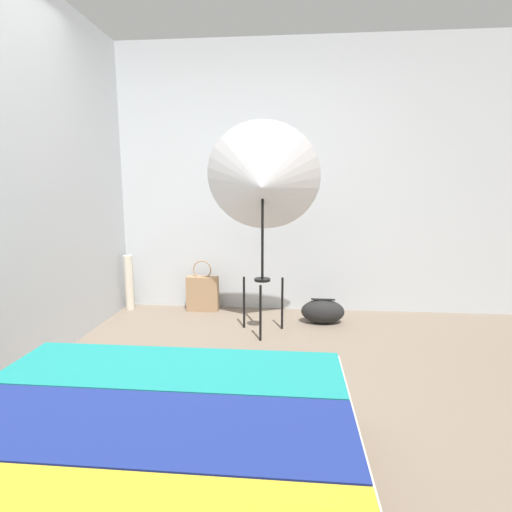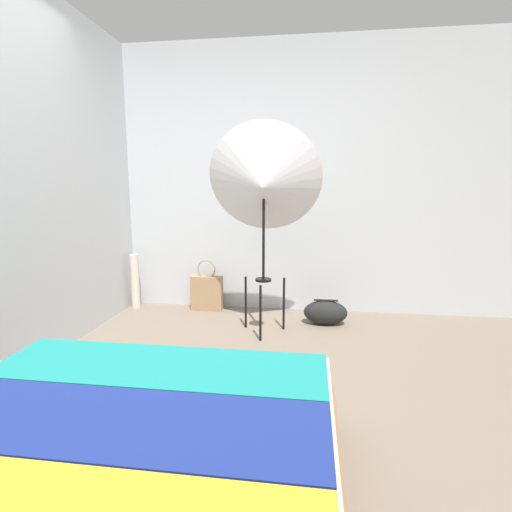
# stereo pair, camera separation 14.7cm
# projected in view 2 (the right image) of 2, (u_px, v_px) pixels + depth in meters

# --- Properties ---
(ground_plane) EXTENTS (14.00, 14.00, 0.00)m
(ground_plane) POSITION_uv_depth(u_px,v_px,m) (196.00, 430.00, 2.04)
(ground_plane) COLOR #756656
(wall_back) EXTENTS (8.00, 0.05, 2.60)m
(wall_back) POSITION_uv_depth(u_px,v_px,m) (255.00, 180.00, 3.92)
(wall_back) COLOR #B7BCC1
(wall_back) RESTS_ON ground_plane
(wall_side_left) EXTENTS (0.05, 8.00, 2.60)m
(wall_side_left) POSITION_uv_depth(u_px,v_px,m) (57.00, 177.00, 2.97)
(wall_side_left) COLOR #B7BCC1
(wall_side_left) RESTS_ON ground_plane
(photo_umbrella) EXTENTS (0.94, 0.55, 1.74)m
(photo_umbrella) POSITION_uv_depth(u_px,v_px,m) (264.00, 183.00, 3.21)
(photo_umbrella) COLOR black
(photo_umbrella) RESTS_ON ground_plane
(tote_bag) EXTENTS (0.31, 0.11, 0.51)m
(tote_bag) POSITION_uv_depth(u_px,v_px,m) (207.00, 292.00, 4.01)
(tote_bag) COLOR #9E7A56
(tote_bag) RESTS_ON ground_plane
(duffel_bag) EXTENTS (0.39, 0.22, 0.23)m
(duffel_bag) POSITION_uv_depth(u_px,v_px,m) (325.00, 312.00, 3.60)
(duffel_bag) COLOR black
(duffel_bag) RESTS_ON ground_plane
(paper_roll) EXTENTS (0.09, 0.09, 0.56)m
(paper_roll) POSITION_uv_depth(u_px,v_px,m) (135.00, 281.00, 4.08)
(paper_roll) COLOR beige
(paper_roll) RESTS_ON ground_plane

